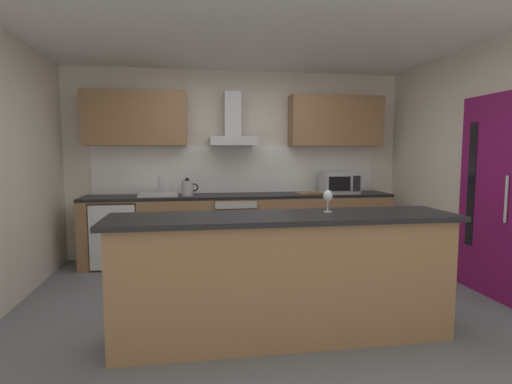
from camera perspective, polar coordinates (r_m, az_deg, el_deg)
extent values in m
cube|color=slate|center=(4.12, 0.73, -15.40)|extent=(5.69, 4.85, 0.02)
cube|color=white|center=(4.01, 0.78, 22.15)|extent=(5.69, 4.85, 0.02)
cube|color=silver|center=(5.81, -2.58, 3.95)|extent=(5.69, 0.12, 2.60)
cube|color=silver|center=(4.87, 29.87, 2.90)|extent=(0.12, 4.85, 2.60)
cube|color=white|center=(5.75, -2.50, 3.23)|extent=(3.98, 0.02, 0.66)
cube|color=olive|center=(5.53, -2.10, -5.21)|extent=(4.12, 0.60, 0.86)
cube|color=black|center=(5.47, -2.12, -0.57)|extent=(4.12, 0.60, 0.04)
cube|color=olive|center=(3.24, 3.98, -12.26)|extent=(2.60, 0.52, 0.95)
cube|color=black|center=(3.12, 4.05, -3.58)|extent=(2.70, 0.64, 0.04)
cube|color=olive|center=(5.61, -16.64, 9.90)|extent=(1.32, 0.32, 0.70)
cube|color=olive|center=(5.92, 11.19, 9.79)|extent=(1.32, 0.32, 0.70)
cube|color=#7A1456|center=(4.74, 30.04, -0.51)|extent=(0.04, 0.85, 2.05)
cube|color=black|center=(4.90, 28.12, 0.97)|extent=(0.01, 0.11, 1.31)
cylinder|color=#B7BABC|center=(4.50, 31.82, -0.87)|extent=(0.03, 0.03, 0.45)
cube|color=slate|center=(5.50, -3.12, -4.96)|extent=(0.60, 0.56, 0.80)
cube|color=black|center=(5.22, -2.78, -6.24)|extent=(0.50, 0.02, 0.48)
cube|color=#B7BABC|center=(5.16, -2.81, -1.84)|extent=(0.54, 0.02, 0.09)
cylinder|color=#B7BABC|center=(5.15, -2.76, -3.70)|extent=(0.49, 0.02, 0.02)
cube|color=white|center=(5.56, -19.08, -5.51)|extent=(0.58, 0.56, 0.85)
cube|color=silver|center=(5.28, -19.62, -6.11)|extent=(0.55, 0.02, 0.80)
cylinder|color=#B7BABC|center=(5.22, -17.29, -5.70)|extent=(0.02, 0.02, 0.38)
cube|color=#B7BABC|center=(5.73, 11.62, 1.31)|extent=(0.50, 0.36, 0.30)
cube|color=black|center=(5.53, 11.73, 1.16)|extent=(0.30, 0.02, 0.19)
cube|color=black|center=(5.62, 14.02, 1.18)|extent=(0.10, 0.01, 0.21)
cube|color=silver|center=(5.42, -13.53, -0.33)|extent=(0.50, 0.40, 0.04)
cylinder|color=#B7BABC|center=(5.54, -13.46, 0.92)|extent=(0.03, 0.03, 0.26)
cylinder|color=#B7BABC|center=(5.45, -13.55, 2.11)|extent=(0.03, 0.16, 0.03)
cylinder|color=#B7BABC|center=(5.36, -9.67, 0.52)|extent=(0.15, 0.15, 0.20)
sphere|color=black|center=(5.35, -9.69, 1.71)|extent=(0.06, 0.06, 0.06)
cone|color=#B7BABC|center=(5.35, -10.75, 0.93)|extent=(0.09, 0.04, 0.07)
torus|color=black|center=(5.35, -8.71, 0.64)|extent=(0.11, 0.02, 0.11)
cube|color=#B7BABC|center=(5.51, -3.29, 7.18)|extent=(0.62, 0.45, 0.12)
cube|color=#B7BABC|center=(5.58, -3.37, 10.87)|extent=(0.22, 0.22, 0.60)
cylinder|color=silver|center=(3.30, 10.08, -2.74)|extent=(0.07, 0.07, 0.01)
cylinder|color=silver|center=(3.30, 10.09, -1.92)|extent=(0.01, 0.01, 0.09)
ellipsoid|color=silver|center=(3.29, 10.11, -0.55)|extent=(0.08, 0.08, 0.10)
cube|color=#9E7247|center=(5.60, 7.47, -0.14)|extent=(0.38, 0.29, 0.02)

